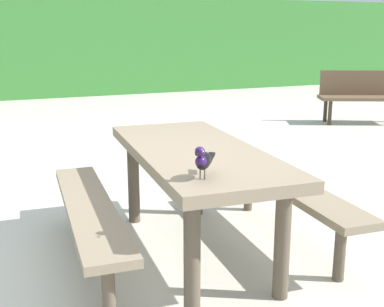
% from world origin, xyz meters
% --- Properties ---
extents(ground_plane, '(60.00, 60.00, 0.00)m').
position_xyz_m(ground_plane, '(0.00, 0.00, 0.00)').
color(ground_plane, beige).
extents(hedge_wall, '(28.00, 1.91, 2.21)m').
position_xyz_m(hedge_wall, '(0.00, 9.41, 1.11)').
color(hedge_wall, '#387A33').
rests_on(hedge_wall, ground).
extents(picnic_table_foreground, '(1.78, 1.84, 0.74)m').
position_xyz_m(picnic_table_foreground, '(0.23, 0.06, 0.56)').
color(picnic_table_foreground, '#84725B').
rests_on(picnic_table_foreground, ground).
extents(bird_grackle, '(0.21, 0.23, 0.18)m').
position_xyz_m(bird_grackle, '(-0.01, -0.60, 0.84)').
color(bird_grackle, black).
rests_on(bird_grackle, picnic_table_foreground).
extents(park_bench_side, '(1.46, 0.98, 0.84)m').
position_xyz_m(park_bench_side, '(4.64, 3.51, 0.49)').
color(park_bench_side, brown).
rests_on(park_bench_side, ground).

